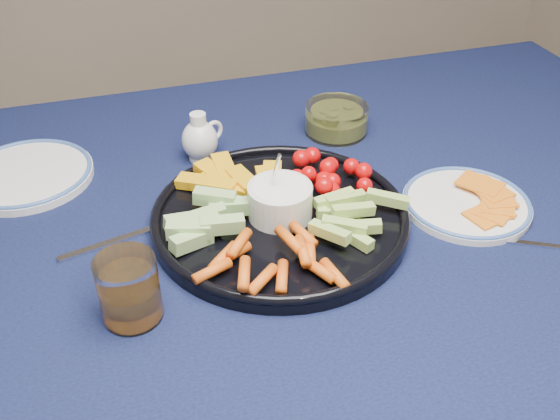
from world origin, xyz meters
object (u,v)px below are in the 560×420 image
object	(u,v)px
crudite_platter	(278,213)
cheese_plate	(467,201)
pickle_bowl	(336,120)
creamer_pitcher	(200,139)
side_plate_extra	(26,174)
dining_table	(269,272)
juice_tumbler	(130,292)

from	to	relation	value
crudite_platter	cheese_plate	distance (m)	0.30
pickle_bowl	crudite_platter	bearing A→B (deg)	-127.67
creamer_pitcher	side_plate_extra	size ratio (longest dim) A/B	0.40
dining_table	pickle_bowl	distance (m)	0.34
juice_tumbler	side_plate_extra	size ratio (longest dim) A/B	0.41
dining_table	crudite_platter	xyz separation A→B (m)	(0.02, 0.00, 0.11)
dining_table	creamer_pitcher	size ratio (longest dim) A/B	19.28
creamer_pitcher	cheese_plate	distance (m)	0.45
crudite_platter	juice_tumbler	xyz separation A→B (m)	(-0.23, -0.12, 0.02)
crudite_platter	pickle_bowl	xyz separation A→B (m)	(0.19, 0.24, 0.00)
juice_tumbler	creamer_pitcher	bearing A→B (deg)	65.72
side_plate_extra	crudite_platter	bearing A→B (deg)	-33.91
crudite_platter	side_plate_extra	size ratio (longest dim) A/B	1.77
creamer_pitcher	pickle_bowl	xyz separation A→B (m)	(0.26, 0.02, -0.01)
side_plate_extra	pickle_bowl	bearing A→B (deg)	-0.17
pickle_bowl	juice_tumbler	distance (m)	0.55
creamer_pitcher	side_plate_extra	bearing A→B (deg)	176.04
dining_table	creamer_pitcher	world-z (taller)	creamer_pitcher
pickle_bowl	juice_tumbler	xyz separation A→B (m)	(-0.41, -0.37, 0.01)
dining_table	creamer_pitcher	bearing A→B (deg)	103.69
creamer_pitcher	side_plate_extra	world-z (taller)	creamer_pitcher
pickle_bowl	side_plate_extra	bearing A→B (deg)	179.83
crudite_platter	creamer_pitcher	bearing A→B (deg)	107.79
juice_tumbler	side_plate_extra	distance (m)	0.39
pickle_bowl	creamer_pitcher	bearing A→B (deg)	-175.91
dining_table	cheese_plate	bearing A→B (deg)	-7.10
dining_table	cheese_plate	world-z (taller)	cheese_plate
crudite_platter	pickle_bowl	world-z (taller)	crudite_platter
dining_table	juice_tumbler	world-z (taller)	juice_tumbler
crudite_platter	juice_tumbler	bearing A→B (deg)	-151.35
creamer_pitcher	side_plate_extra	distance (m)	0.29
side_plate_extra	cheese_plate	bearing A→B (deg)	-23.58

